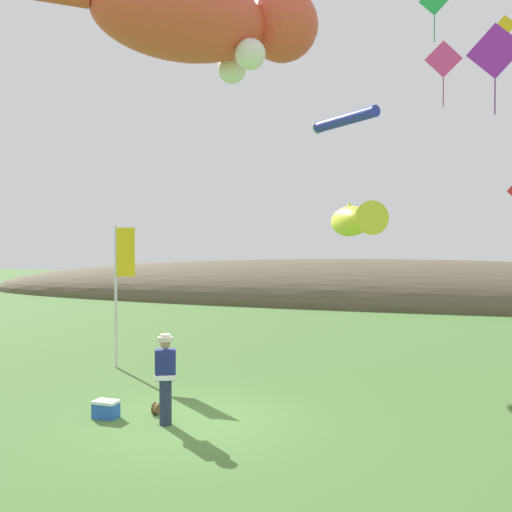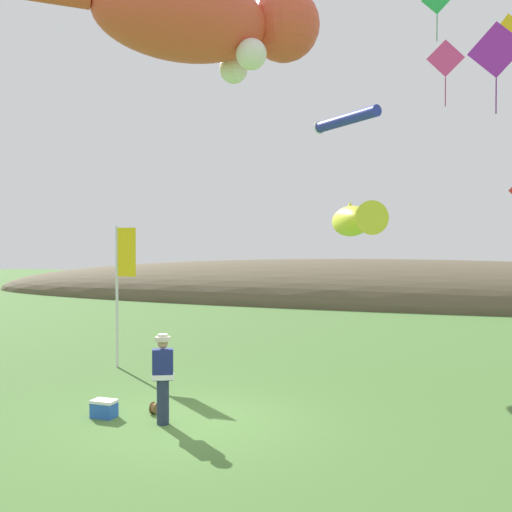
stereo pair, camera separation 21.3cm
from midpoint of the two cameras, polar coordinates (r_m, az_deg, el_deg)
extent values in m
plane|color=#477033|center=(11.84, -7.05, -16.21)|extent=(120.00, 120.00, 0.00)
ellipsoid|color=brown|center=(38.32, 11.35, -4.27)|extent=(61.08, 14.46, 5.32)
cylinder|color=#232D47|center=(11.66, -9.57, -14.22)|extent=(0.24, 0.24, 0.88)
cube|color=navy|center=(11.49, -9.58, -10.66)|extent=(0.46, 0.39, 0.60)
cube|color=white|center=(11.54, -9.58, -11.83)|extent=(0.49, 0.42, 0.10)
sphere|color=tan|center=(11.41, -9.59, -8.64)|extent=(0.20, 0.20, 0.20)
cylinder|color=#B2AD99|center=(11.40, -9.59, -8.20)|extent=(0.30, 0.30, 0.09)
cylinder|color=#B2AD99|center=(11.39, -9.59, -7.90)|extent=(0.20, 0.20, 0.07)
cylinder|color=olive|center=(12.44, -10.40, -14.76)|extent=(0.12, 0.19, 0.19)
cylinder|color=brown|center=(12.47, -10.64, -14.72)|extent=(0.02, 0.25, 0.25)
cylinder|color=brown|center=(12.41, -10.15, -14.79)|extent=(0.02, 0.25, 0.25)
cube|color=blue|center=(12.41, -15.27, -14.70)|extent=(0.48, 0.32, 0.30)
cube|color=white|center=(12.36, -15.28, -13.89)|extent=(0.49, 0.33, 0.06)
cylinder|color=silver|center=(16.92, -14.20, -3.99)|extent=(0.08, 0.08, 4.08)
cube|color=yellow|center=(16.69, -13.29, 0.38)|extent=(0.60, 0.03, 1.40)
ellipsoid|color=#E04C33|center=(18.47, -7.77, 22.60)|extent=(5.86, 5.68, 2.55)
ellipsoid|color=white|center=(18.38, -6.94, 21.19)|extent=(3.62, 3.48, 1.40)
sphere|color=#E04C33|center=(19.65, 2.32, 22.04)|extent=(2.30, 2.30, 2.30)
cone|color=#4E1A11|center=(20.50, 1.49, 23.65)|extent=(1.15, 1.15, 0.77)
sphere|color=white|center=(19.36, -2.76, 18.18)|extent=(0.92, 0.92, 0.92)
sphere|color=white|center=(17.99, -0.93, 19.53)|extent=(0.92, 0.92, 0.92)
ellipsoid|color=yellow|center=(16.45, 9.01, 3.46)|extent=(1.88, 2.61, 0.87)
cone|color=yellow|center=(14.89, 10.67, 3.71)|extent=(1.12, 1.09, 0.87)
cone|color=yellow|center=(16.54, 8.94, 4.72)|extent=(0.54, 0.54, 0.40)
sphere|color=black|center=(17.30, 9.27, 3.57)|extent=(0.20, 0.20, 0.20)
cylinder|color=#2633A5|center=(18.77, 8.54, 13.32)|extent=(2.40, 2.08, 0.36)
torus|color=white|center=(19.85, 5.85, 12.65)|extent=(0.33, 0.38, 0.44)
cube|color=#E53F8C|center=(19.40, 17.92, 18.23)|extent=(1.13, 0.22, 1.14)
cylinder|color=black|center=(19.42, 17.93, 18.22)|extent=(0.76, 0.15, 0.02)
cube|color=#A02C62|center=(19.13, 17.91, 15.30)|extent=(0.03, 0.01, 0.90)
cube|color=purple|center=(16.49, 22.45, 18.43)|extent=(1.40, 0.33, 1.43)
cylinder|color=black|center=(16.51, 22.45, 18.42)|extent=(0.94, 0.23, 0.02)
cube|color=#6B1A7C|center=(16.18, 22.43, 14.50)|extent=(0.03, 0.01, 0.90)
cube|color=yellow|center=(23.84, 23.34, 20.30)|extent=(0.76, 0.43, 0.86)
cylinder|color=black|center=(23.86, 23.34, 20.29)|extent=(0.51, 0.29, 0.02)
cube|color=#A98511|center=(23.57, 23.33, 18.28)|extent=(0.03, 0.02, 0.90)
cube|color=green|center=(22.03, 17.13, 23.27)|extent=(1.05, 0.05, 1.05)
cylinder|color=black|center=(22.04, 17.13, 23.26)|extent=(0.71, 0.04, 0.02)
cube|color=#1A7C35|center=(21.68, 17.12, 20.89)|extent=(0.03, 0.01, 0.90)
camera|label=1|loc=(0.11, -90.41, -0.01)|focal=40.00mm
camera|label=2|loc=(0.11, 89.59, 0.01)|focal=40.00mm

